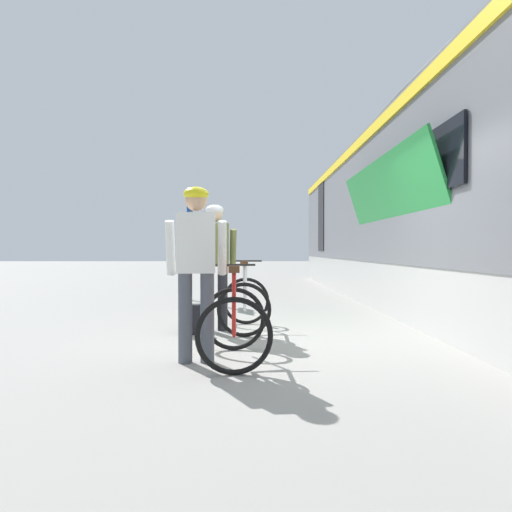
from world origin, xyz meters
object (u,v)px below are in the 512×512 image
object	(u,v)px
water_bottle_near_the_bikes	(267,319)
platform_sign_post	(190,228)
train_car	(485,199)
cyclist_far_in_white	(196,258)
bicycle_far_red	(234,322)
cyclist_near_in_olive	(215,255)
backpack_on_platform	(190,319)
bicycle_near_white	(245,302)

from	to	relation	value
water_bottle_near_the_bikes	platform_sign_post	distance (m)	4.20
train_car	cyclist_far_in_white	size ratio (longest dim) A/B	12.37
train_car	bicycle_far_red	bearing A→B (deg)	-144.83
train_car	cyclist_far_in_white	world-z (taller)	train_car
cyclist_near_in_olive	bicycle_far_red	size ratio (longest dim) A/B	1.61
backpack_on_platform	platform_sign_post	size ratio (longest dim) A/B	0.17
train_car	platform_sign_post	world-z (taller)	train_car
cyclist_near_in_olive	water_bottle_near_the_bikes	distance (m)	1.25
bicycle_near_white	bicycle_far_red	distance (m)	1.81
train_car	platform_sign_post	size ratio (longest dim) A/B	9.08
platform_sign_post	train_car	bearing A→B (deg)	-28.72
bicycle_far_red	platform_sign_post	size ratio (longest dim) A/B	0.46
cyclist_far_in_white	water_bottle_near_the_bikes	bearing A→B (deg)	69.65
train_car	cyclist_near_in_olive	world-z (taller)	train_car
cyclist_near_in_olive	cyclist_far_in_white	world-z (taller)	same
cyclist_near_in_olive	backpack_on_platform	bearing A→B (deg)	-139.51
train_car	bicycle_far_red	xyz separation A→B (m)	(-4.02, -2.83, -1.56)
train_car	cyclist_far_in_white	distance (m)	5.32
cyclist_near_in_olive	bicycle_far_red	xyz separation A→B (m)	(0.33, -1.79, -0.65)
cyclist_far_in_white	water_bottle_near_the_bikes	distance (m)	2.48
bicycle_near_white	water_bottle_near_the_bikes	xyz separation A→B (m)	(0.33, 0.31, -0.29)
train_car	cyclist_near_in_olive	size ratio (longest dim) A/B	12.37
cyclist_near_in_olive	cyclist_far_in_white	distance (m)	1.81
cyclist_far_in_white	bicycle_near_white	size ratio (longest dim) A/B	1.63
cyclist_far_in_white	platform_sign_post	size ratio (longest dim) A/B	0.73
platform_sign_post	backpack_on_platform	bearing A→B (deg)	-82.45
backpack_on_platform	cyclist_far_in_white	bearing A→B (deg)	-75.56
cyclist_far_in_white	bicycle_near_white	distance (m)	2.00
train_car	bicycle_near_white	size ratio (longest dim) A/B	20.16
cyclist_near_in_olive	platform_sign_post	bearing A→B (deg)	102.44
bicycle_near_white	backpack_on_platform	xyz separation A→B (m)	(-0.73, -0.28, -0.20)
cyclist_near_in_olive	bicycle_near_white	bearing A→B (deg)	2.79
train_car	water_bottle_near_the_bikes	xyz separation A→B (m)	(-3.60, -0.71, -1.86)
bicycle_near_white	water_bottle_near_the_bikes	size ratio (longest dim) A/B	5.02
train_car	backpack_on_platform	world-z (taller)	train_car
cyclist_near_in_olive	water_bottle_near_the_bikes	size ratio (longest dim) A/B	8.19
water_bottle_near_the_bikes	platform_sign_post	size ratio (longest dim) A/B	0.09
backpack_on_platform	water_bottle_near_the_bikes	size ratio (longest dim) A/B	1.86
water_bottle_near_the_bikes	backpack_on_platform	bearing A→B (deg)	-150.61
bicycle_near_white	bicycle_far_red	bearing A→B (deg)	-92.97
water_bottle_near_the_bikes	cyclist_near_in_olive	bearing A→B (deg)	-156.06
cyclist_far_in_white	bicycle_far_red	bearing A→B (deg)	4.32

